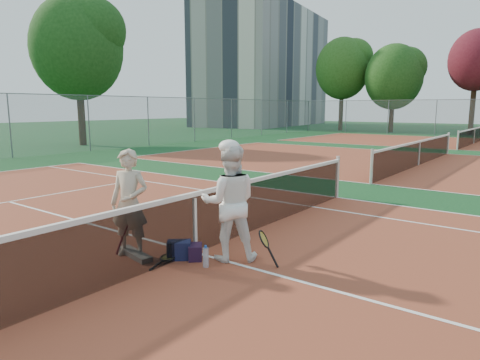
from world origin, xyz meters
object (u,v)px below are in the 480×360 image
apartment_block (265,68)px  player_b (229,203)px  racket_spare (168,258)px  water_bottle (206,258)px  racket_red (126,237)px  sports_bag_navy (179,250)px  net_main (195,223)px  sports_bag_purple (195,252)px  player_a (130,203)px  racket_black_held (264,249)px

apartment_block → player_b: size_ratio=12.12×
racket_spare → water_bottle: bearing=-88.9°
racket_red → sports_bag_navy: racket_red is taller
player_b → racket_spare: (-0.71, -0.65, -0.86)m
net_main → sports_bag_purple: size_ratio=37.05×
player_b → racket_spare: 1.29m
sports_bag_purple → water_bottle: (0.35, -0.15, 0.03)m
apartment_block → sports_bag_purple: (28.20, -44.22, -7.38)m
player_a → racket_black_held: size_ratio=3.16×
player_a → racket_red: size_ratio=3.01×
racket_spare → racket_red: bearing=90.3°
racket_black_held → sports_bag_purple: bearing=2.4°
net_main → sports_bag_purple: (0.20, -0.22, -0.39)m
apartment_block → racket_black_held: (29.22, -43.82, -7.23)m
racket_spare → sports_bag_navy: bearing=-35.1°
net_main → water_bottle: size_ratio=36.60×
racket_red → racket_black_held: racket_red is taller
racket_black_held → sports_bag_navy: bearing=4.3°
racket_spare → net_main: bearing=-21.9°
racket_black_held → water_bottle: racket_black_held is taller
racket_red → water_bottle: bearing=-42.6°
apartment_block → racket_red: apartment_block is taller
racket_black_held → sports_bag_navy: (-1.24, -0.54, -0.13)m
net_main → player_a: (-0.76, -0.69, 0.35)m
sports_bag_navy → sports_bag_purple: bearing=31.3°
net_main → sports_bag_navy: bearing=-93.1°
player_b → sports_bag_navy: player_b is taller
net_main → sports_bag_navy: size_ratio=30.15×
apartment_block → racket_red: (27.13, -44.69, -7.21)m
racket_spare → water_bottle: 0.67m
apartment_block → player_b: (28.62, -43.88, -6.59)m
player_a → racket_spare: player_a is taller
water_bottle → player_a: bearing=-166.3°
racket_spare → apartment_block: bearing=20.1°
racket_spare → sports_bag_navy: 0.21m
apartment_block → sports_bag_purple: bearing=-57.5°
racket_red → racket_spare: 0.83m
racket_black_held → racket_spare: 1.51m
sports_bag_purple → water_bottle: water_bottle is taller
racket_spare → player_b: bearing=-59.5°
water_bottle → sports_bag_purple: bearing=156.5°
water_bottle → sports_bag_navy: bearing=178.1°
sports_bag_navy → player_b: bearing=36.9°
player_a → water_bottle: (1.31, 0.32, -0.71)m
player_b → racket_red: player_b is taller
player_a → racket_spare: size_ratio=2.86×
racket_black_held → sports_bag_navy: 1.36m
apartment_block → player_a: (27.24, -44.69, -6.64)m
net_main → racket_black_held: net_main is taller
player_a → water_bottle: 1.52m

